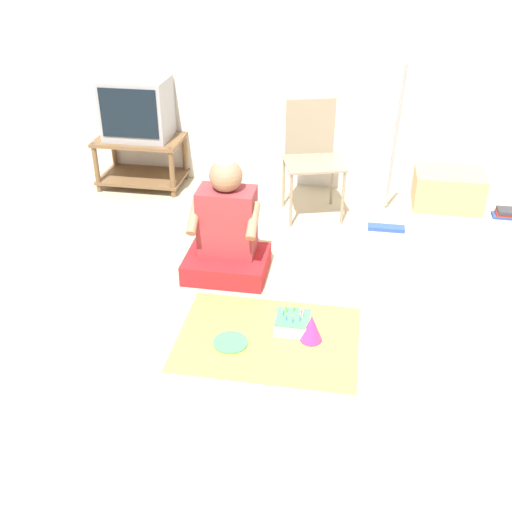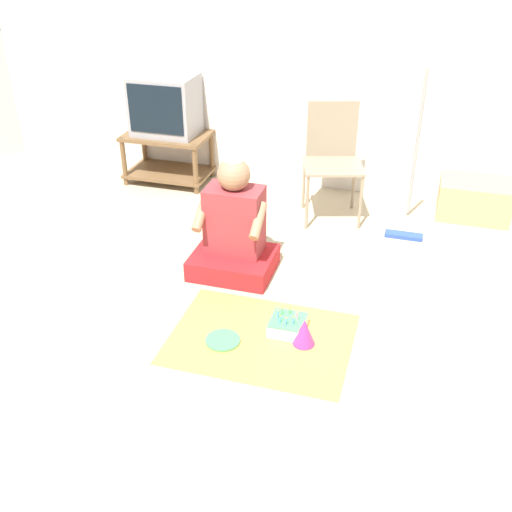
# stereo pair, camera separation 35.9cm
# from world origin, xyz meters

# --- Properties ---
(ground_plane) EXTENTS (16.00, 16.00, 0.00)m
(ground_plane) POSITION_xyz_m (0.00, 0.00, 0.00)
(ground_plane) COLOR tan
(wall_back) EXTENTS (6.40, 0.06, 2.55)m
(wall_back) POSITION_xyz_m (0.00, 2.20, 1.27)
(wall_back) COLOR silver
(wall_back) RESTS_ON ground_plane
(tv_stand) EXTENTS (0.74, 0.47, 0.44)m
(tv_stand) POSITION_xyz_m (-1.51, 1.94, 0.26)
(tv_stand) COLOR brown
(tv_stand) RESTS_ON ground_plane
(tv) EXTENTS (0.55, 0.40, 0.50)m
(tv) POSITION_xyz_m (-1.51, 1.95, 0.69)
(tv) COLOR #99999E
(tv) RESTS_ON tv_stand
(folding_chair) EXTENTS (0.54, 0.52, 0.89)m
(folding_chair) POSITION_xyz_m (0.00, 1.68, 0.52)
(folding_chair) COLOR gray
(folding_chair) RESTS_ON ground_plane
(cardboard_box_stack) EXTENTS (0.55, 0.39, 0.30)m
(cardboard_box_stack) POSITION_xyz_m (1.12, 1.95, 0.15)
(cardboard_box_stack) COLOR tan
(cardboard_box_stack) RESTS_ON ground_plane
(dust_mop) EXTENTS (0.28, 0.45, 1.27)m
(dust_mop) POSITION_xyz_m (0.62, 1.54, 0.38)
(dust_mop) COLOR #2D4CB2
(dust_mop) RESTS_ON ground_plane
(book_pile) EXTENTS (0.19, 0.13, 0.07)m
(book_pile) POSITION_xyz_m (1.57, 1.81, 0.03)
(book_pile) COLOR #284793
(book_pile) RESTS_ON ground_plane
(person_seated) EXTENTS (0.54, 0.44, 0.88)m
(person_seated) POSITION_xyz_m (-0.46, 0.62, 0.30)
(person_seated) COLOR red
(person_seated) RESTS_ON ground_plane
(party_cloth) EXTENTS (1.04, 0.77, 0.01)m
(party_cloth) POSITION_xyz_m (-0.07, -0.06, 0.00)
(party_cloth) COLOR #EFA84C
(party_cloth) RESTS_ON ground_plane
(birthday_cake) EXTENTS (0.20, 0.20, 0.14)m
(birthday_cake) POSITION_xyz_m (0.06, 0.04, 0.05)
(birthday_cake) COLOR white
(birthday_cake) RESTS_ON party_cloth
(party_hat_blue) EXTENTS (0.13, 0.13, 0.16)m
(party_hat_blue) POSITION_xyz_m (0.17, -0.04, 0.09)
(party_hat_blue) COLOR #CC338C
(party_hat_blue) RESTS_ON party_cloth
(paper_plate) EXTENTS (0.20, 0.20, 0.01)m
(paper_plate) POSITION_xyz_m (-0.28, -0.15, 0.01)
(paper_plate) COLOR #4CB266
(paper_plate) RESTS_ON party_cloth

